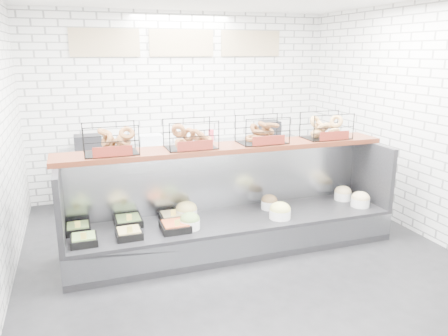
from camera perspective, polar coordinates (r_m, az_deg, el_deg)
name	(u,v)px	position (r m, az deg, el deg)	size (l,w,h in m)	color
ground	(242,258)	(5.29, 2.33, -11.63)	(5.50, 5.50, 0.00)	black
room_shell	(225,78)	(5.30, 0.15, 11.62)	(5.02, 5.51, 3.01)	white
display_case	(231,222)	(5.45, 0.94, -7.05)	(4.00, 0.90, 1.20)	black
bagel_shelf	(227,136)	(5.31, 0.42, 4.19)	(4.10, 0.50, 0.40)	#441A0E
prep_counter	(189,169)	(7.30, -4.65, -0.15)	(4.00, 0.60, 1.20)	#93969B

